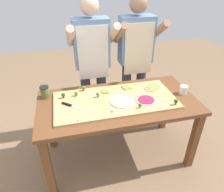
{
  "coord_description": "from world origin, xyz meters",
  "views": [
    {
      "loc": [
        -0.47,
        -1.68,
        1.9
      ],
      "look_at": [
        -0.06,
        0.0,
        0.83
      ],
      "focal_mm": 33.18,
      "sensor_mm": 36.0,
      "label": 1
    }
  ],
  "objects_px": {
    "broccoli_floret_center_right": "(76,93)",
    "broccoli_floret_back_left": "(140,105)",
    "chefs_knife": "(71,106)",
    "cheese_crumble_a": "(159,83)",
    "prep_table": "(118,109)",
    "broccoli_floret_back_mid": "(98,94)",
    "cheese_crumble_c": "(113,111)",
    "flour_cup": "(183,90)",
    "cook_left": "(92,58)",
    "pizza_whole_cheese_artichoke": "(122,101)",
    "pizza_whole_pesto_green": "(153,87)",
    "broccoli_floret_back_right": "(83,88)",
    "pizza_slice_near_right": "(105,92)",
    "sauce_jar": "(45,92)",
    "cook_right": "(136,55)",
    "cheese_crumble_d": "(78,120)",
    "pizza_slice_center": "(127,87)",
    "pizza_whole_beet_magenta": "(146,100)",
    "cheese_crumble_b": "(114,88)",
    "broccoli_floret_front_right": "(63,95)",
    "broccoli_floret_center_left": "(176,101)"
  },
  "relations": [
    {
      "from": "pizza_whole_cheese_artichoke",
      "to": "cheese_crumble_a",
      "type": "bearing_deg",
      "value": 27.04
    },
    {
      "from": "pizza_whole_beet_magenta",
      "to": "cook_left",
      "type": "xyz_separation_m",
      "value": [
        -0.42,
        0.69,
        0.21
      ]
    },
    {
      "from": "chefs_knife",
      "to": "cheese_crumble_a",
      "type": "relative_size",
      "value": 14.11
    },
    {
      "from": "pizza_whole_cheese_artichoke",
      "to": "broccoli_floret_center_right",
      "type": "relative_size",
      "value": 4.89
    },
    {
      "from": "pizza_slice_center",
      "to": "sauce_jar",
      "type": "bearing_deg",
      "value": 176.73
    },
    {
      "from": "cheese_crumble_b",
      "to": "broccoli_floret_back_mid",
      "type": "bearing_deg",
      "value": -146.63
    },
    {
      "from": "broccoli_floret_center_right",
      "to": "broccoli_floret_back_left",
      "type": "height_order",
      "value": "broccoli_floret_center_right"
    },
    {
      "from": "chefs_knife",
      "to": "broccoli_floret_back_right",
      "type": "bearing_deg",
      "value": 59.36
    },
    {
      "from": "prep_table",
      "to": "cheese_crumble_d",
      "type": "bearing_deg",
      "value": -149.35
    },
    {
      "from": "pizza_slice_near_right",
      "to": "broccoli_floret_back_mid",
      "type": "relative_size",
      "value": 1.32
    },
    {
      "from": "pizza_whole_pesto_green",
      "to": "broccoli_floret_center_left",
      "type": "xyz_separation_m",
      "value": [
        0.08,
        -0.35,
        0.03
      ]
    },
    {
      "from": "cheese_crumble_a",
      "to": "flour_cup",
      "type": "xyz_separation_m",
      "value": [
        0.17,
        -0.23,
        0.01
      ]
    },
    {
      "from": "pizza_slice_center",
      "to": "cheese_crumble_c",
      "type": "xyz_separation_m",
      "value": [
        -0.25,
        -0.39,
        0.0
      ]
    },
    {
      "from": "flour_cup",
      "to": "cook_right",
      "type": "xyz_separation_m",
      "value": [
        -0.33,
        0.62,
        0.2
      ]
    },
    {
      "from": "prep_table",
      "to": "pizza_whole_beet_magenta",
      "type": "height_order",
      "value": "pizza_whole_beet_magenta"
    },
    {
      "from": "pizza_whole_cheese_artichoke",
      "to": "pizza_whole_pesto_green",
      "type": "relative_size",
      "value": 1.31
    },
    {
      "from": "chefs_knife",
      "to": "broccoli_floret_front_right",
      "type": "distance_m",
      "value": 0.18
    },
    {
      "from": "broccoli_floret_front_right",
      "to": "broccoli_floret_center_right",
      "type": "xyz_separation_m",
      "value": [
        0.13,
        0.01,
        -0.0
      ]
    },
    {
      "from": "prep_table",
      "to": "broccoli_floret_center_left",
      "type": "xyz_separation_m",
      "value": [
        0.51,
        -0.22,
        0.16
      ]
    },
    {
      "from": "pizza_whole_beet_magenta",
      "to": "flour_cup",
      "type": "distance_m",
      "value": 0.46
    },
    {
      "from": "pizza_slice_near_right",
      "to": "broccoli_floret_center_right",
      "type": "height_order",
      "value": "broccoli_floret_center_right"
    },
    {
      "from": "broccoli_floret_center_right",
      "to": "cheese_crumble_c",
      "type": "xyz_separation_m",
      "value": [
        0.3,
        -0.35,
        -0.02
      ]
    },
    {
      "from": "sauce_jar",
      "to": "cook_left",
      "type": "distance_m",
      "value": 0.68
    },
    {
      "from": "cheese_crumble_c",
      "to": "cheese_crumble_d",
      "type": "relative_size",
      "value": 1.76
    },
    {
      "from": "chefs_knife",
      "to": "cook_right",
      "type": "relative_size",
      "value": 0.14
    },
    {
      "from": "cheese_crumble_a",
      "to": "sauce_jar",
      "type": "xyz_separation_m",
      "value": [
        -1.25,
        0.03,
        0.03
      ]
    },
    {
      "from": "cheese_crumble_a",
      "to": "cheese_crumble_b",
      "type": "xyz_separation_m",
      "value": [
        -0.53,
        0.01,
        -0.0
      ]
    },
    {
      "from": "pizza_slice_near_right",
      "to": "broccoli_floret_back_mid",
      "type": "height_order",
      "value": "broccoli_floret_back_mid"
    },
    {
      "from": "sauce_jar",
      "to": "broccoli_floret_back_right",
      "type": "bearing_deg",
      "value": 0.63
    },
    {
      "from": "flour_cup",
      "to": "cook_left",
      "type": "height_order",
      "value": "cook_left"
    },
    {
      "from": "broccoli_floret_back_left",
      "to": "cheese_crumble_d",
      "type": "bearing_deg",
      "value": -174.45
    },
    {
      "from": "pizza_slice_center",
      "to": "broccoli_floret_center_right",
      "type": "bearing_deg",
      "value": -176.17
    },
    {
      "from": "cheese_crumble_b",
      "to": "cook_left",
      "type": "xyz_separation_m",
      "value": [
        -0.17,
        0.38,
        0.21
      ]
    },
    {
      "from": "pizza_whole_beet_magenta",
      "to": "cook_right",
      "type": "xyz_separation_m",
      "value": [
        0.12,
        0.69,
        0.21
      ]
    },
    {
      "from": "cheese_crumble_a",
      "to": "flour_cup",
      "type": "relative_size",
      "value": 0.19
    },
    {
      "from": "pizza_whole_pesto_green",
      "to": "cook_left",
      "type": "height_order",
      "value": "cook_left"
    },
    {
      "from": "pizza_whole_beet_magenta",
      "to": "sauce_jar",
      "type": "relative_size",
      "value": 1.62
    },
    {
      "from": "chefs_knife",
      "to": "pizza_whole_cheese_artichoke",
      "type": "relative_size",
      "value": 0.94
    },
    {
      "from": "cook_right",
      "to": "chefs_knife",
      "type": "bearing_deg",
      "value": -144.2
    },
    {
      "from": "chefs_knife",
      "to": "cheese_crumble_a",
      "type": "height_order",
      "value": "same"
    },
    {
      "from": "pizza_whole_pesto_green",
      "to": "cheese_crumble_a",
      "type": "height_order",
      "value": "same"
    },
    {
      "from": "prep_table",
      "to": "broccoli_floret_back_mid",
      "type": "distance_m",
      "value": 0.26
    },
    {
      "from": "broccoli_floret_back_right",
      "to": "cheese_crumble_a",
      "type": "bearing_deg",
      "value": -2.47
    },
    {
      "from": "pizza_whole_cheese_artichoke",
      "to": "cheese_crumble_b",
      "type": "relative_size",
      "value": 17.91
    },
    {
      "from": "pizza_whole_beet_magenta",
      "to": "pizza_whole_pesto_green",
      "type": "xyz_separation_m",
      "value": [
        0.17,
        0.22,
        0.0
      ]
    },
    {
      "from": "cheese_crumble_a",
      "to": "cheese_crumble_d",
      "type": "xyz_separation_m",
      "value": [
        -0.96,
        -0.46,
        -0.0
      ]
    },
    {
      "from": "pizza_whole_pesto_green",
      "to": "cook_right",
      "type": "height_order",
      "value": "cook_right"
    },
    {
      "from": "broccoli_floret_center_left",
      "to": "broccoli_floret_back_right",
      "type": "bearing_deg",
      "value": 150.19
    },
    {
      "from": "pizza_whole_beet_magenta",
      "to": "cook_right",
      "type": "height_order",
      "value": "cook_right"
    },
    {
      "from": "chefs_knife",
      "to": "flour_cup",
      "type": "xyz_separation_m",
      "value": [
        1.18,
        -0.01,
        0.01
      ]
    }
  ]
}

